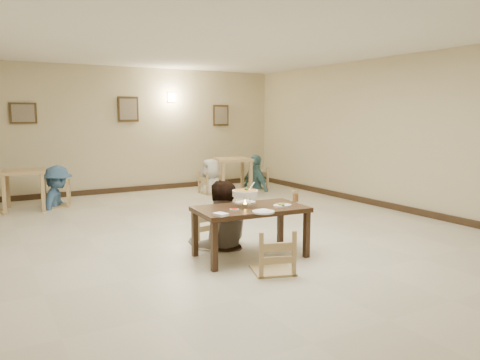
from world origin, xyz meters
TOP-DOWN VIEW (x-y plane):
  - floor at (0.00, 0.00)m, footprint 10.00×10.00m
  - ceiling at (0.00, 0.00)m, footprint 10.00×10.00m
  - wall_back at (0.00, 5.00)m, footprint 10.00×0.00m
  - wall_right at (4.00, 0.00)m, footprint 0.00×10.00m
  - baseboard_back at (0.00, 4.97)m, footprint 8.00×0.06m
  - baseboard_right at (3.97, 0.00)m, footprint 0.06×10.00m
  - picture_a at (-2.20, 4.96)m, footprint 0.55×0.04m
  - picture_b at (0.10, 4.96)m, footprint 0.50×0.04m
  - picture_c at (2.60, 4.96)m, footprint 0.45×0.04m
  - wall_sconce at (1.20, 4.96)m, footprint 0.16×0.05m
  - main_table at (-0.10, -1.04)m, footprint 1.49×0.91m
  - chair_far at (-0.22, -0.29)m, footprint 0.46×0.46m
  - chair_near at (-0.18, -1.68)m, footprint 0.47×0.47m
  - main_diner at (-0.22, -0.40)m, footprint 1.07×0.93m
  - curry_warmer at (-0.15, -0.98)m, footprint 0.38×0.34m
  - rice_plate_far at (-0.03, -0.78)m, footprint 0.30×0.30m
  - rice_plate_near at (-0.15, -1.42)m, footprint 0.27×0.27m
  - fried_plate at (0.29, -1.21)m, footprint 0.25×0.25m
  - chili_dish at (-0.39, -1.12)m, footprint 0.11×0.11m
  - napkin_cutlery at (-0.68, -1.31)m, footprint 0.19×0.27m
  - drink_glass at (0.64, -1.01)m, footprint 0.08×0.08m
  - bg_table_left at (-2.36, 3.82)m, footprint 0.91×0.91m
  - bg_table_right at (2.33, 3.81)m, footprint 0.98×0.98m
  - bg_chair_lr at (-1.75, 3.86)m, footprint 0.47×0.47m
  - bg_chair_rl at (1.70, 3.77)m, footprint 0.46×0.46m
  - bg_chair_rr at (2.96, 3.76)m, footprint 0.49×0.49m
  - bg_diner_b at (-1.75, 3.86)m, footprint 1.03×1.25m
  - bg_diner_c at (1.70, 3.77)m, footprint 0.54×0.81m
  - bg_diner_d at (2.96, 3.76)m, footprint 0.44×1.03m

SIDE VIEW (x-z plane):
  - floor at x=0.00m, z-range 0.00..0.00m
  - baseboard_back at x=0.00m, z-range 0.00..0.12m
  - baseboard_right at x=3.97m, z-range 0.00..0.12m
  - bg_chair_rl at x=1.70m, z-range 0.00..0.98m
  - chair_far at x=-0.22m, z-range 0.00..0.99m
  - bg_chair_lr at x=-1.75m, z-range 0.00..1.00m
  - chair_near at x=-0.18m, z-range 0.00..1.01m
  - bg_chair_rr at x=2.96m, z-range 0.00..1.05m
  - main_table at x=-0.10m, z-range 0.25..0.92m
  - bg_table_left at x=-2.36m, z-range 0.26..1.05m
  - bg_table_right at x=2.33m, z-range 0.27..1.08m
  - chili_dish at x=-0.39m, z-range 0.67..0.69m
  - rice_plate_near at x=-0.15m, z-range 0.65..0.71m
  - rice_plate_far at x=-0.03m, z-range 0.65..0.72m
  - napkin_cutlery at x=-0.68m, z-range 0.67..0.70m
  - fried_plate at x=0.29m, z-range 0.66..0.71m
  - drink_glass at x=0.64m, z-range 0.66..0.82m
  - bg_diner_c at x=1.70m, z-range 0.00..1.65m
  - bg_diner_b at x=-1.75m, z-range 0.00..1.69m
  - curry_warmer at x=-0.15m, z-range 0.69..1.00m
  - bg_diner_d at x=2.96m, z-range 0.00..1.75m
  - main_diner at x=-0.22m, z-range 0.00..1.89m
  - wall_back at x=0.00m, z-range -3.50..6.50m
  - wall_right at x=4.00m, z-range -3.50..6.50m
  - picture_c at x=2.60m, z-range 1.57..2.12m
  - picture_a at x=-2.20m, z-range 1.67..2.12m
  - picture_b at x=0.10m, z-range 1.70..2.30m
  - wall_sconce at x=1.20m, z-range 2.19..2.41m
  - ceiling at x=0.00m, z-range 3.00..3.00m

